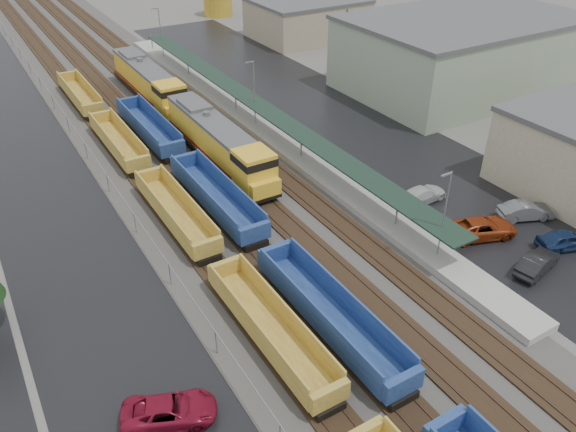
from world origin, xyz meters
The scene contains 19 objects.
ballast_strip centered at (0.00, 60.00, 0.04)m, with size 20.00×160.00×0.08m, color #302D2B.
trackbed centered at (0.00, 60.00, 0.16)m, with size 14.60×160.00×0.22m.
west_parking_lot centered at (-15.00, 60.00, 0.01)m, with size 10.00×160.00×0.02m, color black.
east_commuter_lot centered at (19.00, 50.00, 0.01)m, with size 16.00×100.00×0.02m, color black.
station_platform centered at (9.50, 50.01, 0.73)m, with size 3.00×80.00×8.00m.
chainlink_fence centered at (-9.50, 58.44, 1.61)m, with size 0.08×160.04×2.02m.
industrial_buildings centered at (37.76, 45.85, 4.25)m, with size 32.52×75.30×9.50m.
tree_east centered at (28.00, 58.00, 6.47)m, with size 4.40×4.40×10.00m.
locomotive_lead centered at (2.00, 43.58, 2.52)m, with size 3.19×21.01×4.76m.
locomotive_trail centered at (2.00, 64.58, 2.52)m, with size 3.19×21.01×4.76m.
well_string_yellow centered at (-6.00, 27.44, 1.15)m, with size 2.58×96.49×2.29m.
well_string_blue centered at (-2.00, 18.21, 1.22)m, with size 2.79×86.69×2.48m.
storage_tank centered at (29.46, 102.55, 2.83)m, with size 5.66×5.66×5.66m, color gold.
parked_car_west_c centered at (-13.88, 16.83, 0.74)m, with size 5.33×2.46×1.48m, color maroon.
parked_car_east_a centered at (15.15, 15.12, 0.77)m, with size 4.67×1.63×1.54m, color black.
parked_car_east_b centered at (15.17, 20.62, 0.81)m, with size 5.82×2.68×1.62m, color #923312.
parked_car_east_c centered at (14.72, 27.42, 0.74)m, with size 5.13×2.08×1.49m, color silver.
parked_car_east_d centered at (19.63, 15.92, 0.81)m, with size 4.73×1.90×1.61m, color #14274D.
parked_car_east_e centered at (20.49, 20.57, 0.79)m, with size 4.79×1.67×1.58m, color #5C5F61.
Camera 1 is at (-18.80, -4.19, 26.98)m, focal length 35.00 mm.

